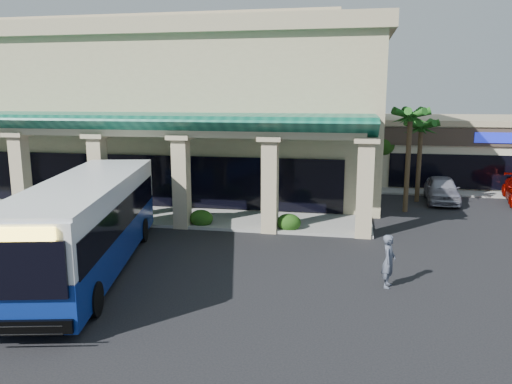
# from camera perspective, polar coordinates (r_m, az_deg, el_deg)

# --- Properties ---
(ground) EXTENTS (110.00, 110.00, 0.00)m
(ground) POSITION_cam_1_polar(r_m,az_deg,el_deg) (20.17, -5.11, -8.29)
(ground) COLOR black
(main_building) EXTENTS (30.80, 14.80, 11.35)m
(main_building) POSITION_cam_1_polar(r_m,az_deg,el_deg) (36.78, -10.50, 9.37)
(main_building) COLOR tan
(main_building) RESTS_ON ground
(arcade) EXTENTS (30.00, 6.20, 5.70)m
(arcade) POSITION_cam_1_polar(r_m,az_deg,el_deg) (28.65, -16.97, 2.94)
(arcade) COLOR #0F5C47
(arcade) RESTS_ON ground
(palm_0) EXTENTS (2.40, 2.40, 6.60)m
(palm_0) POSITION_cam_1_polar(r_m,az_deg,el_deg) (29.64, 17.01, 4.07)
(palm_0) COLOR #174C14
(palm_0) RESTS_ON ground
(palm_1) EXTENTS (2.40, 2.40, 5.80)m
(palm_1) POSITION_cam_1_polar(r_m,az_deg,el_deg) (32.76, 18.17, 3.93)
(palm_1) COLOR #174C14
(palm_1) RESTS_ON ground
(broadleaf_tree) EXTENTS (2.60, 2.60, 4.81)m
(broadleaf_tree) POSITION_cam_1_polar(r_m,az_deg,el_deg) (37.58, 14.17, 4.24)
(broadleaf_tree) COLOR #1B410E
(broadleaf_tree) RESTS_ON ground
(transit_bus) EXTENTS (5.68, 13.00, 3.54)m
(transit_bus) POSITION_cam_1_polar(r_m,az_deg,el_deg) (20.07, -18.65, -3.67)
(transit_bus) COLOR navy
(transit_bus) RESTS_ON ground
(pedestrian) EXTENTS (0.59, 0.77, 1.89)m
(pedestrian) POSITION_cam_1_polar(r_m,az_deg,el_deg) (18.23, 14.93, -7.63)
(pedestrian) COLOR #4C5263
(pedestrian) RESTS_ON ground
(car_silver) EXTENTS (2.17, 4.88, 1.63)m
(car_silver) POSITION_cam_1_polar(r_m,az_deg,el_deg) (33.41, 20.47, 0.29)
(car_silver) COLOR #9997A7
(car_silver) RESTS_ON ground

